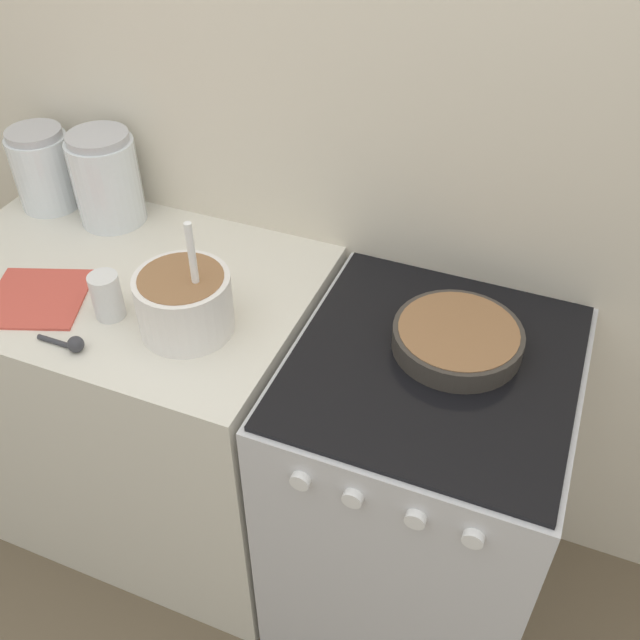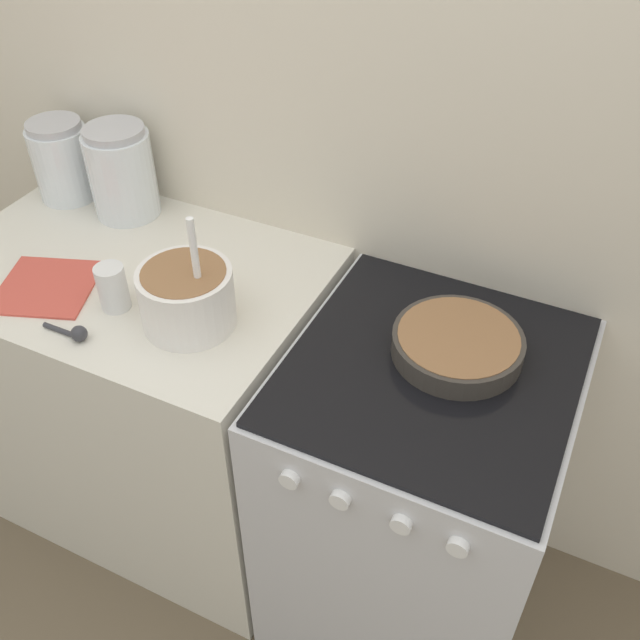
% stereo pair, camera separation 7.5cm
% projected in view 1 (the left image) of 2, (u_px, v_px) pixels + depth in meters
% --- Properties ---
extents(wall_back, '(4.89, 0.05, 2.40)m').
position_uv_depth(wall_back, '(353.00, 136.00, 1.65)').
color(wall_back, beige).
rests_on(wall_back, ground_plane).
extents(countertop_cabinet, '(0.95, 0.65, 0.90)m').
position_uv_depth(countertop_cabinet, '(146.00, 404.00, 2.02)').
color(countertop_cabinet, silver).
rests_on(countertop_cabinet, ground_plane).
extents(stove, '(0.61, 0.67, 0.90)m').
position_uv_depth(stove, '(416.00, 491.00, 1.80)').
color(stove, silver).
rests_on(stove, ground_plane).
extents(mixing_bowl, '(0.21, 0.21, 0.28)m').
position_uv_depth(mixing_bowl, '(184.00, 300.00, 1.53)').
color(mixing_bowl, white).
rests_on(mixing_bowl, countertop_cabinet).
extents(baking_pan, '(0.28, 0.28, 0.05)m').
position_uv_depth(baking_pan, '(457.00, 338.00, 1.52)').
color(baking_pan, '#38332D').
rests_on(baking_pan, stove).
extents(storage_jar_left, '(0.16, 0.16, 0.22)m').
position_uv_depth(storage_jar_left, '(45.00, 174.00, 1.92)').
color(storage_jar_left, silver).
rests_on(storage_jar_left, countertop_cabinet).
extents(storage_jar_middle, '(0.17, 0.17, 0.25)m').
position_uv_depth(storage_jar_middle, '(108.00, 184.00, 1.85)').
color(storage_jar_middle, silver).
rests_on(storage_jar_middle, countertop_cabinet).
extents(tin_can, '(0.07, 0.07, 0.11)m').
position_uv_depth(tin_can, '(107.00, 296.00, 1.58)').
color(tin_can, silver).
rests_on(tin_can, countertop_cabinet).
extents(recipe_page, '(0.28, 0.28, 0.01)m').
position_uv_depth(recipe_page, '(37.00, 298.00, 1.66)').
color(recipe_page, '#CC4C3F').
rests_on(recipe_page, countertop_cabinet).
extents(measuring_spoon, '(0.12, 0.04, 0.04)m').
position_uv_depth(measuring_spoon, '(71.00, 344.00, 1.52)').
color(measuring_spoon, '#333338').
rests_on(measuring_spoon, countertop_cabinet).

